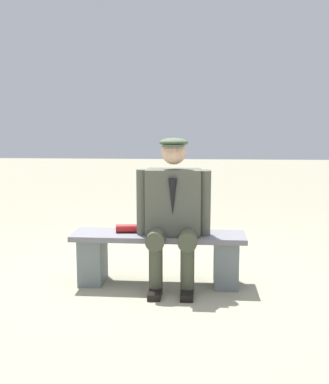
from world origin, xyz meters
name	(u,v)px	position (x,y,z in m)	size (l,w,h in m)	color
ground_plane	(159,283)	(0.00, 0.00, 0.00)	(30.00, 30.00, 0.00)	gray
bench	(158,253)	(0.00, 0.00, 0.27)	(1.44, 0.37, 0.43)	slate
seated_man	(173,208)	(-0.13, 0.05, 0.66)	(0.61, 0.56, 1.23)	#505346
rolled_magazine	(128,228)	(0.26, -0.01, 0.47)	(0.07, 0.07, 0.20)	#B21E1E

